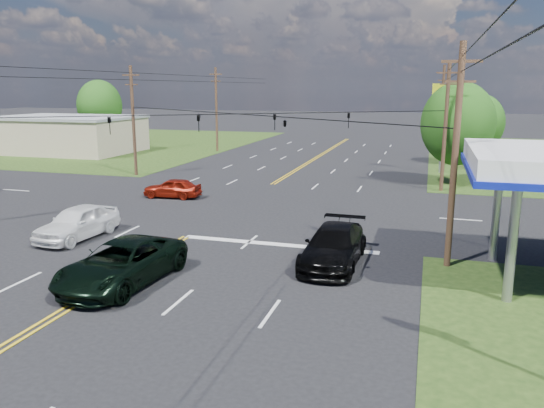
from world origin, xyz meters
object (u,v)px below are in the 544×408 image
(pole_ne, at_px, (445,126))
(suv_black, at_px, (334,246))
(pickup_dkgreen, at_px, (122,263))
(pickup_white, at_px, (77,222))
(pole_right_far, at_px, (442,111))
(retail_nw, at_px, (67,135))
(pole_nw, at_px, (133,120))
(pole_left_far, at_px, (216,108))
(tree_right_a, at_px, (458,124))
(tree_far_l, at_px, (100,106))
(pole_se, at_px, (455,155))
(tree_right_b, at_px, (479,123))

(pole_ne, distance_m, suv_black, 20.15)
(pickup_dkgreen, relative_size, pickup_white, 1.22)
(pickup_white, bearing_deg, pole_right_far, 68.60)
(retail_nw, height_order, pole_right_far, pole_right_far)
(pole_nw, bearing_deg, pickup_dkgreen, -60.49)
(pole_left_far, height_order, suv_black, pole_left_far)
(pole_ne, bearing_deg, pole_nw, 180.00)
(tree_right_a, relative_size, pickup_white, 1.62)
(pole_ne, xyz_separation_m, pickup_dkgreen, (-12.46, -23.92, -4.06))
(retail_nw, distance_m, pickup_dkgreen, 47.93)
(retail_nw, distance_m, pickup_white, 40.33)
(tree_far_l, bearing_deg, pole_ne, -27.07)
(pole_left_far, height_order, tree_right_a, pole_left_far)
(pickup_dkgreen, bearing_deg, tree_right_a, 67.81)
(pole_nw, distance_m, tree_far_l, 29.83)
(pole_nw, xyz_separation_m, pole_right_far, (26.00, 19.00, 0.25))
(pickup_dkgreen, bearing_deg, pole_right_far, 78.19)
(pole_se, bearing_deg, pickup_dkgreen, -154.59)
(pole_right_far, bearing_deg, pickup_white, -115.76)
(pole_se, relative_size, pickup_dkgreen, 1.54)
(pole_nw, height_order, suv_black, pole_nw)
(pole_se, distance_m, tree_right_b, 33.19)
(pole_nw, relative_size, tree_right_b, 1.34)
(pole_se, xyz_separation_m, pickup_dkgreen, (-12.46, -5.92, -4.06))
(pole_left_far, relative_size, tree_right_b, 1.41)
(pole_ne, height_order, pole_left_far, pole_left_far)
(pickup_dkgreen, height_order, pickup_white, pickup_white)
(pole_se, height_order, tree_right_b, pole_se)
(retail_nw, xyz_separation_m, pickup_dkgreen, (30.54, -36.92, -1.14))
(pole_left_far, distance_m, pole_right_far, 26.00)
(tree_right_a, height_order, tree_right_b, tree_right_a)
(pole_ne, bearing_deg, pickup_white, -134.12)
(tree_far_l, relative_size, suv_black, 1.51)
(pole_right_far, distance_m, pickup_white, 42.22)
(tree_far_l, bearing_deg, pickup_dkgreen, -55.26)
(retail_nw, relative_size, pole_right_far, 1.60)
(pickup_dkgreen, xyz_separation_m, suv_black, (7.64, 4.79, -0.02))
(tree_right_a, bearing_deg, pole_left_far, 149.35)
(retail_nw, bearing_deg, pole_left_far, 19.44)
(tree_right_a, bearing_deg, retail_nw, 167.20)
(pole_right_far, distance_m, tree_right_b, 5.40)
(pole_se, distance_m, tree_right_a, 21.02)
(pole_se, xyz_separation_m, tree_right_a, (1.00, 21.00, -0.05))
(tree_far_l, distance_m, pickup_dkgreen, 57.26)
(tree_far_l, bearing_deg, pole_left_far, -11.89)
(tree_far_l, bearing_deg, retail_nw, -78.69)
(tree_far_l, height_order, pickup_white, tree_far_l)
(pole_nw, bearing_deg, pole_right_far, 36.16)
(pole_right_far, bearing_deg, retail_nw, -172.06)
(pole_nw, relative_size, suv_black, 1.65)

